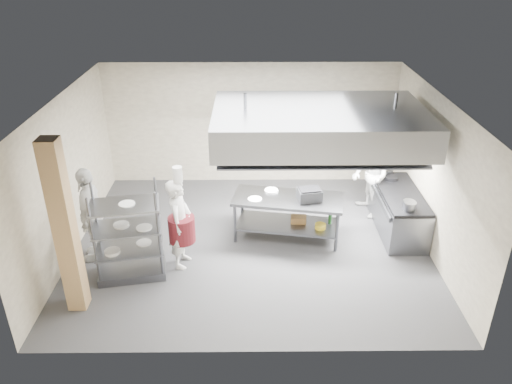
{
  "coord_description": "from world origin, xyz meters",
  "views": [
    {
      "loc": [
        0.02,
        -8.58,
        5.53
      ],
      "look_at": [
        0.1,
        0.2,
        1.07
      ],
      "focal_mm": 35.0,
      "sensor_mm": 36.0,
      "label": 1
    }
  ],
  "objects_px": {
    "griddle": "(309,195)",
    "chef_line": "(370,176)",
    "chef_head": "(180,224)",
    "stockpot": "(410,206)",
    "pass_rack": "(128,232)",
    "cooking_range": "(398,212)",
    "island": "(287,218)",
    "chef_plating": "(91,214)"
  },
  "relations": [
    {
      "from": "chef_line",
      "to": "island",
      "type": "bearing_deg",
      "value": -73.33
    },
    {
      "from": "chef_line",
      "to": "griddle",
      "type": "height_order",
      "value": "chef_line"
    },
    {
      "from": "pass_rack",
      "to": "chef_head",
      "type": "xyz_separation_m",
      "value": [
        0.89,
        0.32,
        -0.01
      ]
    },
    {
      "from": "cooking_range",
      "to": "griddle",
      "type": "bearing_deg",
      "value": -170.14
    },
    {
      "from": "island",
      "to": "chef_line",
      "type": "bearing_deg",
      "value": 37.51
    },
    {
      "from": "stockpot",
      "to": "cooking_range",
      "type": "bearing_deg",
      "value": 86.25
    },
    {
      "from": "island",
      "to": "cooking_range",
      "type": "distance_m",
      "value": 2.36
    },
    {
      "from": "chef_plating",
      "to": "chef_head",
      "type": "bearing_deg",
      "value": 76.69
    },
    {
      "from": "cooking_range",
      "to": "stockpot",
      "type": "height_order",
      "value": "stockpot"
    },
    {
      "from": "cooking_range",
      "to": "stockpot",
      "type": "bearing_deg",
      "value": -93.75
    },
    {
      "from": "pass_rack",
      "to": "chef_line",
      "type": "relative_size",
      "value": 0.95
    },
    {
      "from": "pass_rack",
      "to": "cooking_range",
      "type": "xyz_separation_m",
      "value": [
        5.27,
        1.52,
        -0.47
      ]
    },
    {
      "from": "chef_head",
      "to": "chef_plating",
      "type": "height_order",
      "value": "chef_plating"
    },
    {
      "from": "stockpot",
      "to": "chef_plating",
      "type": "bearing_deg",
      "value": -178.43
    },
    {
      "from": "chef_head",
      "to": "cooking_range",
      "type": "bearing_deg",
      "value": -66.6
    },
    {
      "from": "chef_plating",
      "to": "stockpot",
      "type": "xyz_separation_m",
      "value": [
        6.03,
        0.17,
        0.04
      ]
    },
    {
      "from": "chef_line",
      "to": "griddle",
      "type": "distance_m",
      "value": 1.79
    },
    {
      "from": "griddle",
      "to": "chef_head",
      "type": "bearing_deg",
      "value": -170.14
    },
    {
      "from": "chef_plating",
      "to": "stockpot",
      "type": "bearing_deg",
      "value": 87.38
    },
    {
      "from": "stockpot",
      "to": "chef_head",
      "type": "bearing_deg",
      "value": -174.22
    },
    {
      "from": "pass_rack",
      "to": "chef_line",
      "type": "xyz_separation_m",
      "value": [
        4.79,
        2.23,
        0.04
      ]
    },
    {
      "from": "island",
      "to": "chef_head",
      "type": "height_order",
      "value": "chef_head"
    },
    {
      "from": "griddle",
      "to": "cooking_range",
      "type": "bearing_deg",
      "value": 0.33
    },
    {
      "from": "pass_rack",
      "to": "stockpot",
      "type": "distance_m",
      "value": 5.27
    },
    {
      "from": "cooking_range",
      "to": "chef_head",
      "type": "xyz_separation_m",
      "value": [
        -4.38,
        -1.2,
        0.46
      ]
    },
    {
      "from": "island",
      "to": "pass_rack",
      "type": "xyz_separation_m",
      "value": [
        -2.92,
        -1.26,
        0.44
      ]
    },
    {
      "from": "cooking_range",
      "to": "pass_rack",
      "type": "bearing_deg",
      "value": -163.91
    },
    {
      "from": "chef_head",
      "to": "chef_line",
      "type": "relative_size",
      "value": 0.94
    },
    {
      "from": "cooking_range",
      "to": "chef_line",
      "type": "relative_size",
      "value": 1.07
    },
    {
      "from": "chef_head",
      "to": "chef_line",
      "type": "height_order",
      "value": "chef_line"
    },
    {
      "from": "island",
      "to": "chef_line",
      "type": "relative_size",
      "value": 1.17
    },
    {
      "from": "griddle",
      "to": "chef_line",
      "type": "bearing_deg",
      "value": 26.31
    },
    {
      "from": "chef_plating",
      "to": "griddle",
      "type": "relative_size",
      "value": 4.17
    },
    {
      "from": "cooking_range",
      "to": "chef_line",
      "type": "bearing_deg",
      "value": 124.08
    },
    {
      "from": "pass_rack",
      "to": "griddle",
      "type": "height_order",
      "value": "pass_rack"
    },
    {
      "from": "chef_head",
      "to": "chef_plating",
      "type": "xyz_separation_m",
      "value": [
        -1.7,
        0.27,
        0.06
      ]
    },
    {
      "from": "chef_head",
      "to": "stockpot",
      "type": "height_order",
      "value": "chef_head"
    },
    {
      "from": "island",
      "to": "griddle",
      "type": "height_order",
      "value": "griddle"
    },
    {
      "from": "chef_line",
      "to": "stockpot",
      "type": "bearing_deg",
      "value": 5.59
    },
    {
      "from": "chef_head",
      "to": "chef_plating",
      "type": "relative_size",
      "value": 0.93
    },
    {
      "from": "island",
      "to": "cooking_range",
      "type": "relative_size",
      "value": 1.09
    },
    {
      "from": "chef_head",
      "to": "chef_line",
      "type": "distance_m",
      "value": 4.34
    }
  ]
}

